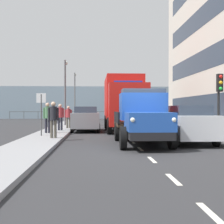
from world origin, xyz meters
name	(u,v)px	position (x,y,z in m)	size (l,w,h in m)	color
ground_plane	(120,130)	(0.00, -10.36, 0.00)	(80.00, 80.00, 0.00)	#2D2D30
sidewalk_left	(180,129)	(-4.39, -10.36, 0.07)	(2.02, 44.26, 0.15)	gray
sidewalk_right	(59,130)	(4.39, -10.36, 0.07)	(2.02, 44.26, 0.15)	gray
road_centreline_markings	(120,131)	(0.00, -10.00, 0.00)	(0.12, 41.21, 0.01)	silver
sea_horizon	(107,103)	(0.00, -35.50, 2.50)	(80.00, 0.80, 5.00)	gray
seawall_railing	(108,113)	(0.00, -31.90, 0.92)	(28.08, 0.08, 1.20)	#4C5156
truck_vintage_blue	(143,118)	(-0.27, -1.57, 1.18)	(2.17, 5.64, 2.43)	black
lorry_cargo_red	(124,102)	(-0.23, -9.96, 2.08)	(2.58, 8.20, 3.87)	red
car_silver_kerbside_near	(187,124)	(-2.43, -2.33, 0.90)	(1.89, 4.34, 1.72)	#B7BABF
car_white_kerbside_1	(158,119)	(-2.43, -8.56, 0.89)	(1.79, 4.16, 1.72)	white
car_grey_oppositeside_0	(86,118)	(2.43, -9.57, 0.90)	(1.91, 4.11, 1.72)	slate
pedestrian_couple_b	(53,117)	(3.82, -3.50, 1.20)	(0.53, 0.34, 1.78)	#4C473D
pedestrian_near_railing	(48,115)	(4.59, -6.54, 1.20)	(0.53, 0.34, 1.78)	black
pedestrian_by_lamp	(60,115)	(4.11, -8.68, 1.18)	(0.53, 0.34, 1.74)	black
pedestrian_with_bag	(68,115)	(3.76, -10.83, 1.10)	(0.53, 0.34, 1.62)	#4C473D
traffic_light_near	(219,91)	(-4.53, -3.65, 2.47)	(0.28, 0.41, 3.20)	black
lamp_post_promenade	(65,86)	(4.40, -14.90, 3.56)	(0.32, 1.14, 5.63)	#59595B
lamp_post_far	(75,92)	(4.44, -27.27, 3.75)	(0.32, 1.14, 5.99)	#59595B
street_sign	(41,107)	(4.63, -4.73, 1.68)	(0.50, 0.07, 2.25)	#4C4C4C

